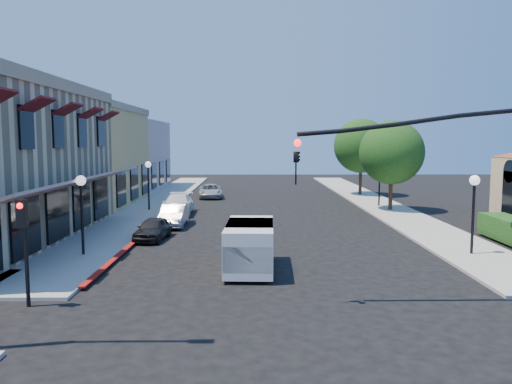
{
  "coord_description": "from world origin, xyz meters",
  "views": [
    {
      "loc": [
        -1.15,
        -13.4,
        5.09
      ],
      "look_at": [
        -0.94,
        10.36,
        2.6
      ],
      "focal_mm": 35.0,
      "sensor_mm": 36.0,
      "label": 1
    }
  ],
  "objects_px": {
    "white_van": "(250,244)",
    "parked_car_a": "(153,229)",
    "lamppost_right_near": "(474,194)",
    "parked_car_c": "(178,205)",
    "street_tree_b": "(361,146)",
    "lamppost_left_near": "(81,195)",
    "lamppost_left_far": "(148,173)",
    "street_tree_a": "(392,153)",
    "signal_mast_arm": "(485,173)",
    "secondary_signal": "(24,233)",
    "lamppost_right_far": "(380,171)",
    "parked_car_d": "(210,191)",
    "parked_car_b": "(174,215)"
  },
  "relations": [
    {
      "from": "signal_mast_arm",
      "to": "parked_car_c",
      "type": "bearing_deg",
      "value": 122.6
    },
    {
      "from": "street_tree_b",
      "to": "lamppost_left_near",
      "type": "xyz_separation_m",
      "value": [
        -17.3,
        -24.0,
        -1.81
      ]
    },
    {
      "from": "parked_car_a",
      "to": "parked_car_d",
      "type": "bearing_deg",
      "value": 91.81
    },
    {
      "from": "lamppost_right_near",
      "to": "parked_car_a",
      "type": "distance_m",
      "value": 15.33
    },
    {
      "from": "street_tree_a",
      "to": "secondary_signal",
      "type": "relative_size",
      "value": 1.95
    },
    {
      "from": "parked_car_c",
      "to": "lamppost_left_far",
      "type": "bearing_deg",
      "value": 142.87
    },
    {
      "from": "lamppost_left_near",
      "to": "lamppost_right_near",
      "type": "distance_m",
      "value": 17.0
    },
    {
      "from": "street_tree_a",
      "to": "lamppost_right_near",
      "type": "height_order",
      "value": "street_tree_a"
    },
    {
      "from": "lamppost_left_near",
      "to": "parked_car_a",
      "type": "relative_size",
      "value": 1.07
    },
    {
      "from": "street_tree_b",
      "to": "parked_car_a",
      "type": "distance_m",
      "value": 25.5
    },
    {
      "from": "street_tree_b",
      "to": "lamppost_right_far",
      "type": "xyz_separation_m",
      "value": [
        -0.3,
        -8.0,
        -1.81
      ]
    },
    {
      "from": "parked_car_a",
      "to": "parked_car_d",
      "type": "xyz_separation_m",
      "value": [
        1.4,
        18.58,
        0.03
      ]
    },
    {
      "from": "street_tree_b",
      "to": "lamppost_right_near",
      "type": "distance_m",
      "value": 24.07
    },
    {
      "from": "lamppost_right_near",
      "to": "secondary_signal",
      "type": "bearing_deg",
      "value": -158.22
    },
    {
      "from": "lamppost_left_near",
      "to": "lamppost_left_far",
      "type": "distance_m",
      "value": 14.0
    },
    {
      "from": "white_van",
      "to": "parked_car_d",
      "type": "relative_size",
      "value": 0.98
    },
    {
      "from": "lamppost_left_far",
      "to": "parked_car_d",
      "type": "distance_m",
      "value": 9.37
    },
    {
      "from": "street_tree_b",
      "to": "white_van",
      "type": "xyz_separation_m",
      "value": [
        -10.03,
        -26.31,
        -3.47
      ]
    },
    {
      "from": "lamppost_right_near",
      "to": "lamppost_left_near",
      "type": "bearing_deg",
      "value": 180.0
    },
    {
      "from": "street_tree_a",
      "to": "signal_mast_arm",
      "type": "height_order",
      "value": "street_tree_a"
    },
    {
      "from": "street_tree_a",
      "to": "parked_car_a",
      "type": "relative_size",
      "value": 1.95
    },
    {
      "from": "lamppost_right_far",
      "to": "parked_car_b",
      "type": "bearing_deg",
      "value": -150.33
    },
    {
      "from": "parked_car_b",
      "to": "lamppost_left_near",
      "type": "bearing_deg",
      "value": -109.37
    },
    {
      "from": "street_tree_a",
      "to": "parked_car_d",
      "type": "bearing_deg",
      "value": 148.47
    },
    {
      "from": "lamppost_left_near",
      "to": "parked_car_b",
      "type": "height_order",
      "value": "lamppost_left_near"
    },
    {
      "from": "parked_car_b",
      "to": "street_tree_b",
      "type": "bearing_deg",
      "value": 47.67
    },
    {
      "from": "lamppost_left_near",
      "to": "white_van",
      "type": "distance_m",
      "value": 7.81
    },
    {
      "from": "lamppost_right_near",
      "to": "parked_car_a",
      "type": "bearing_deg",
      "value": 165.65
    },
    {
      "from": "lamppost_left_far",
      "to": "parked_car_c",
      "type": "distance_m",
      "value": 3.49
    },
    {
      "from": "lamppost_left_far",
      "to": "parked_car_c",
      "type": "xyz_separation_m",
      "value": [
        2.3,
        -1.65,
        -2.05
      ]
    },
    {
      "from": "white_van",
      "to": "parked_car_a",
      "type": "relative_size",
      "value": 1.27
    },
    {
      "from": "signal_mast_arm",
      "to": "parked_car_c",
      "type": "height_order",
      "value": "signal_mast_arm"
    },
    {
      "from": "secondary_signal",
      "to": "white_van",
      "type": "bearing_deg",
      "value": 32.29
    },
    {
      "from": "street_tree_b",
      "to": "white_van",
      "type": "height_order",
      "value": "street_tree_b"
    },
    {
      "from": "signal_mast_arm",
      "to": "white_van",
      "type": "bearing_deg",
      "value": 149.4
    },
    {
      "from": "parked_car_a",
      "to": "white_van",
      "type": "bearing_deg",
      "value": -44.59
    },
    {
      "from": "white_van",
      "to": "lamppost_left_far",
      "type": "bearing_deg",
      "value": 114.03
    },
    {
      "from": "secondary_signal",
      "to": "lamppost_left_far",
      "type": "height_order",
      "value": "lamppost_left_far"
    },
    {
      "from": "lamppost_right_near",
      "to": "parked_car_c",
      "type": "height_order",
      "value": "lamppost_right_near"
    },
    {
      "from": "secondary_signal",
      "to": "signal_mast_arm",
      "type": "bearing_deg",
      "value": 0.37
    },
    {
      "from": "parked_car_b",
      "to": "parked_car_d",
      "type": "height_order",
      "value": "parked_car_b"
    },
    {
      "from": "parked_car_b",
      "to": "parked_car_d",
      "type": "distance_m",
      "value": 14.51
    },
    {
      "from": "signal_mast_arm",
      "to": "lamppost_right_near",
      "type": "height_order",
      "value": "signal_mast_arm"
    },
    {
      "from": "signal_mast_arm",
      "to": "parked_car_d",
      "type": "distance_m",
      "value": 30.95
    },
    {
      "from": "lamppost_left_near",
      "to": "parked_car_c",
      "type": "height_order",
      "value": "lamppost_left_near"
    },
    {
      "from": "white_van",
      "to": "parked_car_a",
      "type": "xyz_separation_m",
      "value": [
        -4.97,
        6.08,
        -0.5
      ]
    },
    {
      "from": "lamppost_left_far",
      "to": "parked_car_c",
      "type": "relative_size",
      "value": 0.76
    },
    {
      "from": "lamppost_right_near",
      "to": "parked_car_a",
      "type": "relative_size",
      "value": 1.07
    },
    {
      "from": "lamppost_left_far",
      "to": "parked_car_a",
      "type": "distance_m",
      "value": 10.72
    },
    {
      "from": "lamppost_right_near",
      "to": "parked_car_c",
      "type": "distance_m",
      "value": 19.31
    }
  ]
}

